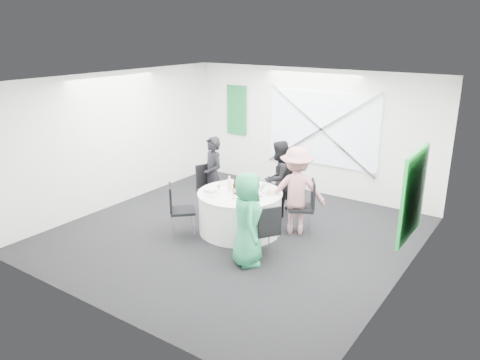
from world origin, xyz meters
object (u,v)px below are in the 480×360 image
Objects in this scene: banquet_table at (240,212)px; chair_back_left at (209,185)px; person_man_back at (279,179)px; green_water_bottle at (251,187)px; chair_front_left at (178,206)px; person_woman_pink at (296,191)px; chair_front_right at (266,227)px; person_man_back_left at (213,175)px; chair_back_right at (306,203)px; clear_water_bottle at (229,185)px; chair_back at (280,187)px; person_woman_green at (247,219)px.

banquet_table is 1.16m from chair_back_left.
person_man_back reaches higher than green_water_bottle.
person_woman_pink reaches higher than chair_front_left.
green_water_bottle is at bearing -84.35° from chair_back_left.
chair_front_left is 2.17m from person_woman_pink.
person_man_back_left reaches higher than chair_front_right.
chair_back_left is at bearing -115.29° from chair_back_right.
green_water_bottle reaches higher than chair_front_left.
chair_back_left is at bearing -110.32° from person_man_back_left.
clear_water_bottle is (-0.22, -0.03, 0.49)m from banquet_table.
person_man_back is (0.18, 1.10, 0.39)m from banquet_table.
banquet_table is 0.95× the size of person_woman_pink.
chair_back_left reaches higher than chair_back.
person_man_back is (0.03, -0.13, 0.22)m from chair_back.
person_woman_pink is at bearing -88.06° from chair_back_right.
banquet_table is 1.56× the size of chair_back_left.
chair_front_right is 2.27m from person_man_back_left.
chair_front_left is 1.65m from person_woman_green.
chair_front_left is 0.63× the size of person_woman_green.
banquet_table is at bearing 7.14° from clear_water_bottle.
clear_water_bottle reaches higher than chair_back_left.
chair_back_right is 1.43m from clear_water_bottle.
chair_back_left is (-1.06, 0.41, 0.21)m from banquet_table.
person_man_back_left reaches higher than chair_back_right.
person_woman_pink is (0.73, -0.71, 0.27)m from chair_back.
person_woman_pink reaches higher than green_water_bottle.
person_woman_pink reaches higher than clear_water_bottle.
chair_back_right is at bearing -177.72° from person_woman_pink.
chair_back is at bearing -159.21° from person_man_back.
person_woman_green is (1.63, -0.18, 0.20)m from chair_front_left.
person_man_back is at bearing 70.64° from clear_water_bottle.
banquet_table is at bearing -90.00° from chair_front_left.
person_woman_green is (1.81, -1.45, -0.03)m from person_man_back_left.
green_water_bottle is (0.21, 0.06, 0.50)m from banquet_table.
banquet_table is at bearing 0.00° from person_woman_pink.
person_woman_green is (0.66, -2.19, 0.22)m from chair_back.
green_water_bottle is (0.03, -1.04, 0.11)m from person_man_back.
person_man_back is (-0.79, 1.74, 0.23)m from chair_front_right.
chair_back_right is 3.25× the size of green_water_bottle.
chair_front_left is at bearing -51.57° from chair_front_right.
person_woman_green reaches higher than chair_front_right.
chair_back is 0.93× the size of chair_back_right.
person_man_back_left reaches higher than chair_back.
clear_water_bottle is (-1.25, -0.64, 0.28)m from chair_back_right.
chair_back is 1.39m from person_man_back_left.
banquet_table is 1.02× the size of person_woman_green.
banquet_table is 0.54m from clear_water_bottle.
clear_water_bottle is at bearing -10.17° from person_man_back.
chair_front_right is at bearing -33.77° from chair_back_right.
person_man_back is (1.24, 0.68, 0.18)m from chair_back_left.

